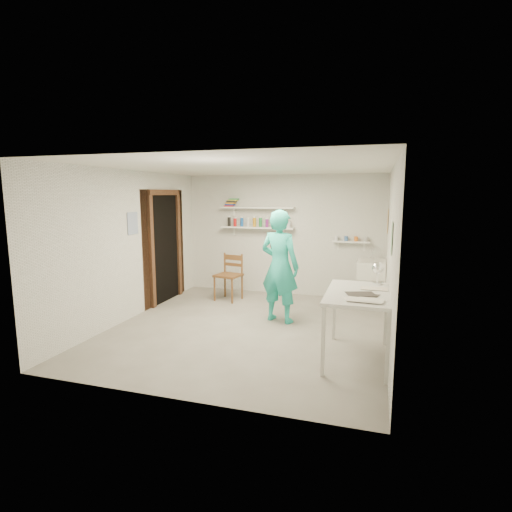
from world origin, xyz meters
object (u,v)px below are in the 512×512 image
(belfast_sink, at_px, (371,269))
(wall_clock, at_px, (279,246))
(work_table, at_px, (358,326))
(man, at_px, (280,266))
(desk_lamp, at_px, (378,268))
(wooden_chair, at_px, (228,275))

(belfast_sink, distance_m, wall_clock, 1.83)
(belfast_sink, xyz_separation_m, work_table, (-0.11, -2.41, -0.28))
(man, xyz_separation_m, wall_clock, (-0.06, 0.21, 0.30))
(desk_lamp, bearing_deg, work_table, -112.42)
(man, relative_size, wall_clock, 5.56)
(man, bearing_deg, desk_lamp, 171.59)
(wall_clock, xyz_separation_m, desk_lamp, (1.54, -0.87, -0.12))
(wooden_chair, bearing_deg, wall_clock, -21.44)
(belfast_sink, distance_m, man, 1.86)
(belfast_sink, relative_size, wall_clock, 1.87)
(man, xyz_separation_m, desk_lamp, (1.48, -0.66, 0.18))
(belfast_sink, relative_size, work_table, 0.47)
(man, bearing_deg, wooden_chair, -22.22)
(man, bearing_deg, work_table, 152.98)
(wall_clock, relative_size, work_table, 0.25)
(work_table, relative_size, desk_lamp, 8.00)
(belfast_sink, xyz_separation_m, desk_lamp, (0.10, -1.90, 0.37))
(desk_lamp, bearing_deg, wall_clock, 150.39)
(wooden_chair, bearing_deg, belfast_sink, 17.14)
(wall_clock, height_order, wooden_chair, wall_clock)
(wall_clock, bearing_deg, man, -58.58)
(man, height_order, desk_lamp, man)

